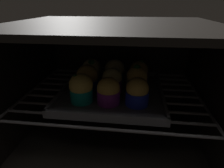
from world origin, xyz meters
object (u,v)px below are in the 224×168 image
at_px(muffin_row0_col1, 108,91).
at_px(muffin_row2_col0, 92,70).
at_px(muffin_row2_col2, 139,73).
at_px(baking_tray, 112,92).
at_px(muffin_row1_col2, 137,80).
at_px(muffin_row1_col0, 87,78).
at_px(muffin_row2_col1, 115,72).
at_px(muffin_row1_col1, 111,80).
at_px(muffin_row0_col0, 81,88).
at_px(muffin_row0_col2, 137,92).

xyz_separation_m(muffin_row0_col1, muffin_row2_col0, (-0.08, 0.16, 0.00)).
bearing_deg(muffin_row2_col2, baking_tray, -136.84).
relative_size(muffin_row1_col2, muffin_row2_col0, 1.13).
distance_m(muffin_row1_col0, muffin_row2_col1, 0.11).
bearing_deg(muffin_row1_col2, muffin_row0_col1, -134.13).
xyz_separation_m(baking_tray, muffin_row0_col1, (-0.00, -0.08, 0.04)).
height_order(baking_tray, muffin_row1_col2, muffin_row1_col2).
relative_size(muffin_row1_col1, muffin_row2_col2, 0.93).
relative_size(muffin_row0_col0, muffin_row2_col2, 1.03).
bearing_deg(muffin_row2_col2, muffin_row0_col0, -135.76).
xyz_separation_m(muffin_row1_col0, muffin_row2_col0, (-0.00, 0.08, -0.00)).
distance_m(muffin_row1_col1, muffin_row2_col1, 0.07).
distance_m(muffin_row1_col0, muffin_row1_col1, 0.07).
xyz_separation_m(muffin_row1_col2, muffin_row2_col1, (-0.08, 0.07, -0.00)).
relative_size(muffin_row1_col1, muffin_row1_col2, 0.84).
relative_size(muffin_row1_col0, muffin_row2_col0, 1.03).
relative_size(muffin_row0_col2, muffin_row1_col2, 0.86).
height_order(muffin_row2_col1, muffin_row2_col2, same).
xyz_separation_m(muffin_row2_col1, muffin_row2_col2, (0.08, 0.00, -0.00)).
bearing_deg(muffin_row0_col0, muffin_row0_col1, -0.60).
distance_m(muffin_row1_col2, muffin_row2_col2, 0.08).
bearing_deg(muffin_row1_col2, muffin_row1_col1, 179.84).
relative_size(muffin_row0_col2, muffin_row2_col2, 0.96).
relative_size(baking_tray, muffin_row0_col1, 4.16).
distance_m(muffin_row1_col0, muffin_row1_col2, 0.15).
height_order(baking_tray, muffin_row0_col0, muffin_row0_col0).
bearing_deg(muffin_row1_col1, muffin_row2_col1, 88.19).
xyz_separation_m(muffin_row0_col1, muffin_row0_col2, (0.08, 0.00, 0.00)).
relative_size(muffin_row0_col2, muffin_row2_col0, 0.98).
bearing_deg(baking_tray, muffin_row0_col2, -44.04).
bearing_deg(muffin_row0_col2, muffin_row1_col2, 91.45).
relative_size(muffin_row0_col1, muffin_row1_col1, 1.00).
xyz_separation_m(muffin_row0_col2, muffin_row1_col0, (-0.15, 0.08, 0.00)).
relative_size(baking_tray, muffin_row1_col2, 3.51).
bearing_deg(muffin_row0_col1, muffin_row0_col0, 179.40).
height_order(muffin_row1_col0, muffin_row1_col1, muffin_row1_col0).
bearing_deg(muffin_row1_col1, muffin_row0_col0, -132.98).
bearing_deg(muffin_row1_col1, muffin_row0_col1, -88.65).
distance_m(muffin_row0_col1, muffin_row2_col1, 0.15).
distance_m(muffin_row0_col2, muffin_row2_col0, 0.22).
height_order(muffin_row0_col2, muffin_row1_col2, muffin_row1_col2).
bearing_deg(muffin_row1_col0, muffin_row1_col2, -0.39).
bearing_deg(muffin_row1_col1, muffin_row0_col2, -43.52).
bearing_deg(muffin_row2_col1, baking_tray, -89.55).
height_order(baking_tray, muffin_row1_col0, muffin_row1_col0).
distance_m(muffin_row0_col2, muffin_row1_col2, 0.08).
relative_size(muffin_row0_col0, muffin_row1_col0, 1.01).
height_order(muffin_row0_col2, muffin_row2_col1, muffin_row2_col1).
bearing_deg(muffin_row2_col0, muffin_row0_col1, -62.72).
height_order(muffin_row0_col2, muffin_row1_col0, muffin_row1_col0).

